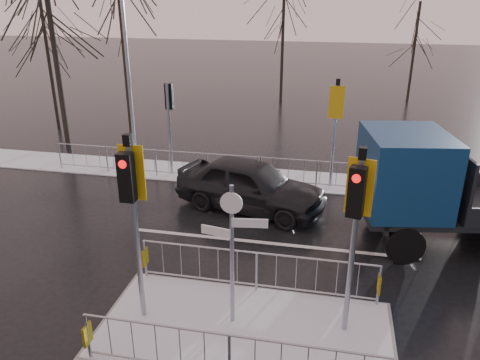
% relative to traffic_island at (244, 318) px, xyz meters
% --- Properties ---
extents(ground, '(120.00, 120.00, 0.00)m').
position_rel_traffic_island_xyz_m(ground, '(0.01, -0.01, -0.39)').
color(ground, black).
rests_on(ground, ground).
extents(snow_verge, '(30.00, 2.00, 0.04)m').
position_rel_traffic_island_xyz_m(snow_verge, '(0.01, 8.59, -0.37)').
color(snow_verge, white).
rests_on(snow_verge, ground).
extents(lane_markings, '(8.00, 11.38, 0.01)m').
position_rel_traffic_island_xyz_m(lane_markings, '(0.01, -0.34, -0.39)').
color(lane_markings, silver).
rests_on(lane_markings, ground).
extents(traffic_island, '(6.00, 3.04, 4.15)m').
position_rel_traffic_island_xyz_m(traffic_island, '(0.00, 0.00, 0.00)').
color(traffic_island, slate).
rests_on(traffic_island, ground).
extents(far_kerb_fixtures, '(18.00, 0.65, 3.83)m').
position_rel_traffic_island_xyz_m(far_kerb_fixtures, '(0.31, 8.08, 0.63)').
color(far_kerb_fixtures, '#979BA4').
rests_on(far_kerb_fixtures, ground).
extents(car_far_lane, '(5.18, 3.16, 1.65)m').
position_rel_traffic_island_xyz_m(car_far_lane, '(-0.97, 5.91, 0.43)').
color(car_far_lane, black).
rests_on(car_far_lane, ground).
extents(flatbed_truck, '(7.15, 3.60, 3.17)m').
position_rel_traffic_island_xyz_m(flatbed_truck, '(4.37, 4.79, 1.29)').
color(flatbed_truck, black).
rests_on(flatbed_truck, ground).
extents(tree_near_a, '(4.75, 4.75, 8.97)m').
position_rel_traffic_island_xyz_m(tree_near_a, '(-10.49, 10.99, 5.72)').
color(tree_near_a, black).
rests_on(tree_near_a, ground).
extents(tree_near_b, '(4.00, 4.00, 7.55)m').
position_rel_traffic_island_xyz_m(tree_near_b, '(-7.99, 12.49, 4.76)').
color(tree_near_b, black).
rests_on(tree_near_b, ground).
extents(tree_near_c, '(3.50, 3.50, 6.61)m').
position_rel_traffic_island_xyz_m(tree_near_c, '(-12.49, 13.49, 4.11)').
color(tree_near_c, black).
rests_on(tree_near_c, ground).
extents(tree_far_a, '(3.75, 3.75, 7.08)m').
position_rel_traffic_island_xyz_m(tree_far_a, '(-1.99, 21.99, 4.43)').
color(tree_far_a, black).
rests_on(tree_far_a, ground).
extents(tree_far_b, '(3.25, 3.25, 6.14)m').
position_rel_traffic_island_xyz_m(tree_far_b, '(6.01, 23.99, 3.79)').
color(tree_far_b, black).
rests_on(tree_far_b, ground).
extents(street_lamp_left, '(1.25, 0.18, 8.20)m').
position_rel_traffic_island_xyz_m(street_lamp_left, '(-6.42, 9.49, 4.10)').
color(street_lamp_left, '#979BA4').
rests_on(street_lamp_left, ground).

